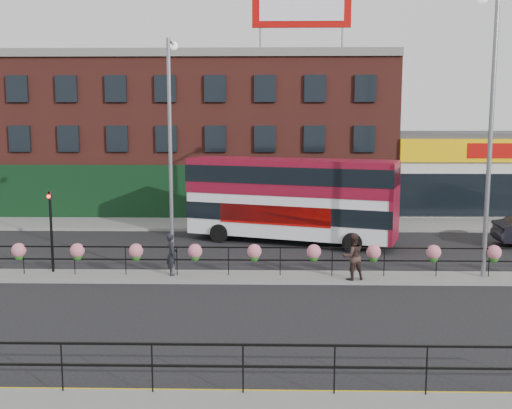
{
  "coord_description": "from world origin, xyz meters",
  "views": [
    {
      "loc": [
        0.55,
        -22.56,
        6.08
      ],
      "look_at": [
        0.0,
        3.0,
        2.5
      ],
      "focal_mm": 42.0,
      "sensor_mm": 36.0,
      "label": 1
    }
  ],
  "objects_px": {
    "double_decker_bus": "(291,192)",
    "pedestrian_b": "(353,257)",
    "pedestrian_a": "(172,254)",
    "lamp_column_east": "(489,108)",
    "lamp_column_west": "(171,137)"
  },
  "relations": [
    {
      "from": "double_decker_bus",
      "to": "pedestrian_b",
      "type": "height_order",
      "value": "double_decker_bus"
    },
    {
      "from": "pedestrian_a",
      "to": "lamp_column_east",
      "type": "relative_size",
      "value": 0.15
    },
    {
      "from": "pedestrian_a",
      "to": "lamp_column_east",
      "type": "height_order",
      "value": "lamp_column_east"
    },
    {
      "from": "pedestrian_b",
      "to": "lamp_column_west",
      "type": "xyz_separation_m",
      "value": [
        -6.88,
        0.78,
        4.44
      ]
    },
    {
      "from": "pedestrian_b",
      "to": "pedestrian_a",
      "type": "bearing_deg",
      "value": -21.71
    },
    {
      "from": "double_decker_bus",
      "to": "lamp_column_east",
      "type": "xyz_separation_m",
      "value": [
        7.13,
        -6.71,
        3.96
      ]
    },
    {
      "from": "pedestrian_b",
      "to": "lamp_column_west",
      "type": "height_order",
      "value": "lamp_column_west"
    },
    {
      "from": "lamp_column_west",
      "to": "lamp_column_east",
      "type": "distance_m",
      "value": 12.03
    },
    {
      "from": "pedestrian_a",
      "to": "pedestrian_b",
      "type": "height_order",
      "value": "pedestrian_b"
    },
    {
      "from": "pedestrian_a",
      "to": "lamp_column_west",
      "type": "bearing_deg",
      "value": -18.42
    },
    {
      "from": "pedestrian_b",
      "to": "lamp_column_east",
      "type": "xyz_separation_m",
      "value": [
        5.1,
        0.84,
        5.51
      ]
    },
    {
      "from": "lamp_column_west",
      "to": "lamp_column_east",
      "type": "height_order",
      "value": "lamp_column_east"
    },
    {
      "from": "double_decker_bus",
      "to": "pedestrian_b",
      "type": "bearing_deg",
      "value": -75.0
    },
    {
      "from": "pedestrian_b",
      "to": "lamp_column_west",
      "type": "relative_size",
      "value": 0.2
    },
    {
      "from": "pedestrian_b",
      "to": "lamp_column_east",
      "type": "height_order",
      "value": "lamp_column_east"
    }
  ]
}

